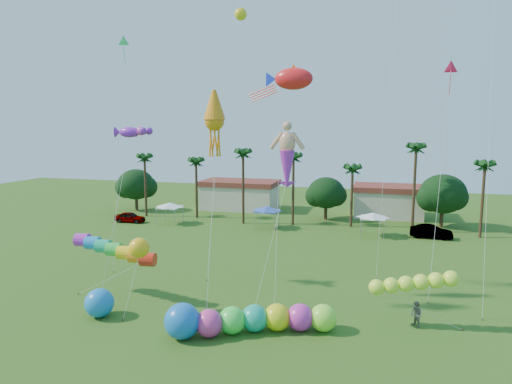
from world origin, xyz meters
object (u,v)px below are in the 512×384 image
(caterpillar_inflatable, at_px, (245,319))
(car_b, at_px, (431,232))
(car_a, at_px, (130,217))
(spectator_b, at_px, (416,315))
(blue_ball, at_px, (99,303))

(caterpillar_inflatable, bearing_deg, car_b, 41.94)
(caterpillar_inflatable, bearing_deg, car_a, 108.65)
(spectator_b, relative_size, caterpillar_inflatable, 0.16)
(car_b, distance_m, spectator_b, 27.42)
(car_b, height_order, caterpillar_inflatable, caterpillar_inflatable)
(car_a, bearing_deg, car_b, -89.83)
(blue_ball, bearing_deg, car_b, 50.98)
(car_a, height_order, blue_ball, blue_ball)
(spectator_b, bearing_deg, blue_ball, -117.28)
(car_a, xyz_separation_m, spectator_b, (37.64, -25.52, 0.15))
(car_b, height_order, blue_ball, blue_ball)
(car_b, xyz_separation_m, blue_ball, (-25.64, -31.63, 0.23))
(spectator_b, height_order, blue_ball, blue_ball)
(car_a, distance_m, blue_ball, 33.70)
(car_b, relative_size, spectator_b, 2.79)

